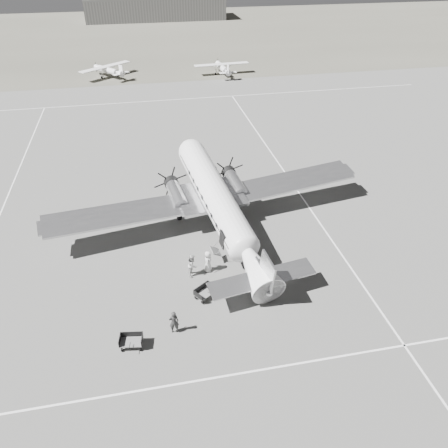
{
  "coord_description": "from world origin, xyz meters",
  "views": [
    {
      "loc": [
        -3.65,
        -30.82,
        22.93
      ],
      "look_at": [
        2.43,
        -0.61,
        2.2
      ],
      "focal_mm": 35.0,
      "sensor_mm": 36.0,
      "label": 1
    }
  ],
  "objects_px": {
    "dc3_airliner": "(220,205)",
    "baggage_cart_near": "(205,293)",
    "light_plane_right": "(222,69)",
    "passenger": "(208,261)",
    "ground_crew": "(174,322)",
    "ramp_agent": "(193,265)",
    "light_plane_left": "(108,71)",
    "baggage_cart_far": "(131,342)",
    "hangar_main": "(155,7)"
  },
  "relations": [
    {
      "from": "light_plane_left",
      "to": "baggage_cart_near",
      "type": "xyz_separation_m",
      "value": [
        8.25,
        -62.39,
        -0.67
      ]
    },
    {
      "from": "baggage_cart_far",
      "to": "ground_crew",
      "type": "bearing_deg",
      "value": 23.15
    },
    {
      "from": "dc3_airliner",
      "to": "light_plane_left",
      "type": "xyz_separation_m",
      "value": [
        -10.94,
        54.18,
        -1.75
      ]
    },
    {
      "from": "hangar_main",
      "to": "passenger",
      "type": "height_order",
      "value": "hangar_main"
    },
    {
      "from": "light_plane_right",
      "to": "baggage_cart_near",
      "type": "height_order",
      "value": "light_plane_right"
    },
    {
      "from": "light_plane_right",
      "to": "hangar_main",
      "type": "bearing_deg",
      "value": 92.79
    },
    {
      "from": "hangar_main",
      "to": "passenger",
      "type": "bearing_deg",
      "value": -92.09
    },
    {
      "from": "dc3_airliner",
      "to": "light_plane_right",
      "type": "distance_m",
      "value": 52.81
    },
    {
      "from": "light_plane_left",
      "to": "light_plane_right",
      "type": "height_order",
      "value": "light_plane_left"
    },
    {
      "from": "baggage_cart_near",
      "to": "ground_crew",
      "type": "height_order",
      "value": "ground_crew"
    },
    {
      "from": "passenger",
      "to": "dc3_airliner",
      "type": "bearing_deg",
      "value": -2.85
    },
    {
      "from": "passenger",
      "to": "ramp_agent",
      "type": "bearing_deg",
      "value": 119.97
    },
    {
      "from": "light_plane_right",
      "to": "ground_crew",
      "type": "height_order",
      "value": "light_plane_right"
    },
    {
      "from": "hangar_main",
      "to": "baggage_cart_far",
      "type": "height_order",
      "value": "hangar_main"
    },
    {
      "from": "light_plane_right",
      "to": "ground_crew",
      "type": "bearing_deg",
      "value": -108.09
    },
    {
      "from": "light_plane_left",
      "to": "baggage_cart_far",
      "type": "relative_size",
      "value": 6.87
    },
    {
      "from": "hangar_main",
      "to": "ground_crew",
      "type": "height_order",
      "value": "hangar_main"
    },
    {
      "from": "hangar_main",
      "to": "ground_crew",
      "type": "relative_size",
      "value": 22.74
    },
    {
      "from": "light_plane_left",
      "to": "hangar_main",
      "type": "bearing_deg",
      "value": 39.6
    },
    {
      "from": "dc3_airliner",
      "to": "baggage_cart_far",
      "type": "height_order",
      "value": "dc3_airliner"
    },
    {
      "from": "dc3_airliner",
      "to": "light_plane_left",
      "type": "distance_m",
      "value": 55.3
    },
    {
      "from": "baggage_cart_far",
      "to": "ground_crew",
      "type": "relative_size",
      "value": 0.86
    },
    {
      "from": "baggage_cart_far",
      "to": "hangar_main",
      "type": "bearing_deg",
      "value": 94.21
    },
    {
      "from": "hangar_main",
      "to": "dc3_airliner",
      "type": "height_order",
      "value": "hangar_main"
    },
    {
      "from": "baggage_cart_near",
      "to": "passenger",
      "type": "distance_m",
      "value": 3.18
    },
    {
      "from": "light_plane_right",
      "to": "baggage_cart_near",
      "type": "xyz_separation_m",
      "value": [
        -13.19,
        -59.93,
        -0.64
      ]
    },
    {
      "from": "light_plane_left",
      "to": "baggage_cart_far",
      "type": "distance_m",
      "value": 66.11
    },
    {
      "from": "hangar_main",
      "to": "ground_crew",
      "type": "bearing_deg",
      "value": -93.47
    },
    {
      "from": "hangar_main",
      "to": "ramp_agent",
      "type": "bearing_deg",
      "value": -92.68
    },
    {
      "from": "hangar_main",
      "to": "ramp_agent",
      "type": "relative_size",
      "value": 21.35
    },
    {
      "from": "light_plane_right",
      "to": "passenger",
      "type": "xyz_separation_m",
      "value": [
        -12.45,
        -56.87,
        -0.17
      ]
    },
    {
      "from": "baggage_cart_near",
      "to": "ground_crew",
      "type": "distance_m",
      "value": 3.95
    },
    {
      "from": "ground_crew",
      "to": "passenger",
      "type": "distance_m",
      "value": 6.86
    },
    {
      "from": "dc3_airliner",
      "to": "ground_crew",
      "type": "xyz_separation_m",
      "value": [
        -5.31,
        -11.13,
        -1.96
      ]
    },
    {
      "from": "ground_crew",
      "to": "passenger",
      "type": "relative_size",
      "value": 0.99
    },
    {
      "from": "light_plane_right",
      "to": "ramp_agent",
      "type": "relative_size",
      "value": 5.41
    },
    {
      "from": "hangar_main",
      "to": "light_plane_right",
      "type": "relative_size",
      "value": 3.95
    },
    {
      "from": "light_plane_left",
      "to": "passenger",
      "type": "xyz_separation_m",
      "value": [
        8.99,
        -59.33,
        -0.2
      ]
    },
    {
      "from": "baggage_cart_near",
      "to": "baggage_cart_far",
      "type": "xyz_separation_m",
      "value": [
        -5.54,
        -3.67,
        -0.01
      ]
    },
    {
      "from": "light_plane_right",
      "to": "passenger",
      "type": "height_order",
      "value": "light_plane_right"
    },
    {
      "from": "passenger",
      "to": "light_plane_right",
      "type": "bearing_deg",
      "value": 5.53
    },
    {
      "from": "hangar_main",
      "to": "baggage_cart_far",
      "type": "xyz_separation_m",
      "value": [
        -10.8,
        -130.48,
        -2.85
      ]
    },
    {
      "from": "dc3_airliner",
      "to": "ground_crew",
      "type": "distance_m",
      "value": 12.49
    },
    {
      "from": "light_plane_left",
      "to": "passenger",
      "type": "height_order",
      "value": "light_plane_left"
    },
    {
      "from": "dc3_airliner",
      "to": "baggage_cart_near",
      "type": "xyz_separation_m",
      "value": [
        -2.69,
        -8.2,
        -2.42
      ]
    },
    {
      "from": "baggage_cart_near",
      "to": "ramp_agent",
      "type": "xyz_separation_m",
      "value": [
        -0.54,
        2.78,
        0.52
      ]
    },
    {
      "from": "light_plane_left",
      "to": "ground_crew",
      "type": "relative_size",
      "value": 5.9
    },
    {
      "from": "dc3_airliner",
      "to": "baggage_cart_near",
      "type": "height_order",
      "value": "dc3_airliner"
    },
    {
      "from": "baggage_cart_near",
      "to": "passenger",
      "type": "bearing_deg",
      "value": 41.63
    },
    {
      "from": "dc3_airliner",
      "to": "ramp_agent",
      "type": "height_order",
      "value": "dc3_airliner"
    }
  ]
}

